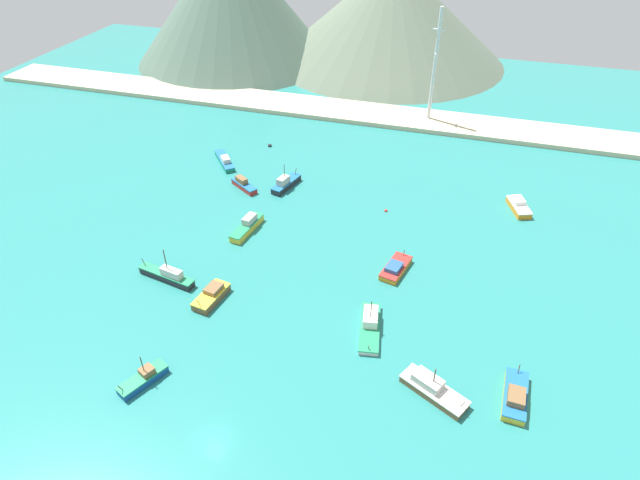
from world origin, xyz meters
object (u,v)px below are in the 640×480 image
(fishing_boat_1, at_px, (515,396))
(fishing_boat_10, at_px, (168,276))
(radio_tower, at_px, (435,67))
(fishing_boat_9, at_px, (519,206))
(fishing_boat_5, at_px, (244,185))
(fishing_boat_4, at_px, (395,268))
(fishing_boat_11, at_px, (225,161))
(fishing_boat_7, at_px, (212,295))
(fishing_boat_3, at_px, (247,226))
(buoy_0, at_px, (270,146))
(fishing_boat_12, at_px, (432,389))
(fishing_boat_6, at_px, (286,183))
(fishing_boat_8, at_px, (143,379))
(buoy_1, at_px, (386,211))
(fishing_boat_0, at_px, (370,325))

(fishing_boat_1, distance_m, fishing_boat_10, 59.16)
(radio_tower, bearing_deg, fishing_boat_9, -58.26)
(fishing_boat_5, bearing_deg, fishing_boat_10, -90.17)
(fishing_boat_4, height_order, fishing_boat_11, fishing_boat_4)
(fishing_boat_10, bearing_deg, radio_tower, 66.82)
(fishing_boat_11, height_order, radio_tower, radio_tower)
(fishing_boat_7, bearing_deg, radio_tower, 73.24)
(fishing_boat_3, distance_m, buoy_0, 36.99)
(fishing_boat_1, relative_size, fishing_boat_12, 0.86)
(fishing_boat_5, bearing_deg, fishing_boat_1, -35.51)
(fishing_boat_6, height_order, fishing_boat_8, fishing_boat_6)
(fishing_boat_6, bearing_deg, fishing_boat_3, -95.10)
(fishing_boat_11, bearing_deg, buoy_1, -12.92)
(fishing_boat_4, distance_m, buoy_1, 19.64)
(fishing_boat_4, bearing_deg, fishing_boat_12, -68.59)
(fishing_boat_3, bearing_deg, fishing_boat_7, -83.83)
(fishing_boat_1, bearing_deg, buoy_1, 122.21)
(fishing_boat_3, bearing_deg, radio_tower, 66.53)
(fishing_boat_3, xyz_separation_m, fishing_boat_10, (-7.36, -18.07, 0.04))
(fishing_boat_7, distance_m, fishing_boat_10, 9.84)
(fishing_boat_1, distance_m, fishing_boat_4, 30.81)
(fishing_boat_3, height_order, buoy_1, fishing_boat_3)
(fishing_boat_8, height_order, fishing_boat_10, fishing_boat_10)
(fishing_boat_11, bearing_deg, fishing_boat_5, -46.20)
(fishing_boat_8, bearing_deg, fishing_boat_11, 104.97)
(fishing_boat_0, bearing_deg, fishing_boat_12, -41.16)
(fishing_boat_6, bearing_deg, fishing_boat_4, -37.29)
(buoy_1, relative_size, radio_tower, 0.02)
(fishing_boat_8, height_order, fishing_boat_12, fishing_boat_8)
(buoy_0, relative_size, buoy_1, 1.44)
(fishing_boat_6, distance_m, fishing_boat_11, 18.96)
(fishing_boat_10, xyz_separation_m, buoy_0, (-1.83, 53.90, -0.86))
(fishing_boat_6, xyz_separation_m, fishing_boat_10, (-8.95, -35.93, -0.01))
(fishing_boat_1, distance_m, radio_tower, 93.72)
(fishing_boat_11, bearing_deg, fishing_boat_8, -75.03)
(fishing_boat_5, relative_size, fishing_boat_8, 0.97)
(fishing_boat_5, distance_m, buoy_1, 32.22)
(fishing_boat_6, distance_m, fishing_boat_9, 50.12)
(fishing_boat_0, distance_m, fishing_boat_10, 36.49)
(fishing_boat_3, distance_m, fishing_boat_8, 38.96)
(fishing_boat_7, xyz_separation_m, buoy_0, (-11.39, 56.20, -0.71))
(fishing_boat_5, relative_size, buoy_0, 7.41)
(buoy_0, bearing_deg, fishing_boat_1, -46.07)
(fishing_boat_4, distance_m, fishing_boat_12, 26.68)
(fishing_boat_5, bearing_deg, fishing_boat_11, 133.80)
(fishing_boat_8, bearing_deg, buoy_1, 65.68)
(fishing_boat_0, height_order, fishing_boat_1, fishing_boat_0)
(fishing_boat_4, relative_size, fishing_boat_5, 1.15)
(fishing_boat_0, bearing_deg, fishing_boat_9, 62.50)
(fishing_boat_3, height_order, buoy_0, fishing_boat_3)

